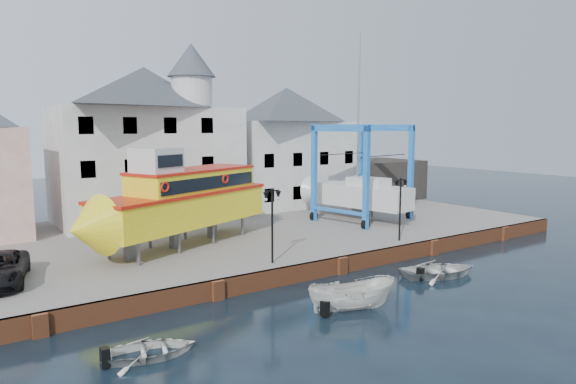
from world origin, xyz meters
TOP-DOWN VIEW (x-y plane):
  - ground at (0.00, 0.00)m, footprint 140.00×140.00m
  - hardstanding at (0.00, 11.00)m, footprint 44.00×22.00m
  - quay_wall at (-0.00, 0.10)m, footprint 44.00×0.47m
  - building_white_main at (-4.87, 18.39)m, footprint 14.00×8.30m
  - building_white_right at (9.00, 19.00)m, footprint 12.00×8.00m
  - shed_dark at (19.00, 17.00)m, footprint 8.00×7.00m
  - lamp_post_left at (-4.00, 1.20)m, footprint 1.12×0.32m
  - lamp_post_right at (6.00, 1.20)m, footprint 1.12×0.32m
  - tour_boat at (-7.09, 7.65)m, footprint 14.63×8.86m
  - travel_lift at (9.00, 9.18)m, footprint 7.82×10.07m
  - motorboat_a at (-3.43, -4.82)m, footprint 4.55×3.02m
  - motorboat_b at (4.35, -3.51)m, footprint 5.30×4.48m
  - motorboat_d at (-12.94, -4.27)m, footprint 3.95×3.19m

SIDE VIEW (x-z plane):
  - ground at x=0.00m, z-range 0.00..0.00m
  - motorboat_a at x=-3.43m, z-range -0.82..0.82m
  - motorboat_b at x=4.35m, z-range -0.47..0.47m
  - motorboat_d at x=-12.94m, z-range -0.36..0.36m
  - hardstanding at x=0.00m, z-range 0.00..1.00m
  - quay_wall at x=0.00m, z-range 0.00..1.00m
  - shed_dark at x=19.00m, z-range 1.00..5.00m
  - travel_lift at x=9.00m, z-range -3.93..10.84m
  - tour_boat at x=-7.09m, z-range 0.82..7.11m
  - lamp_post_left at x=-4.00m, z-range 2.07..6.27m
  - lamp_post_right at x=6.00m, z-range 2.07..6.27m
  - building_white_right at x=9.00m, z-range 1.00..12.20m
  - building_white_main at x=-4.87m, z-range 0.34..14.34m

